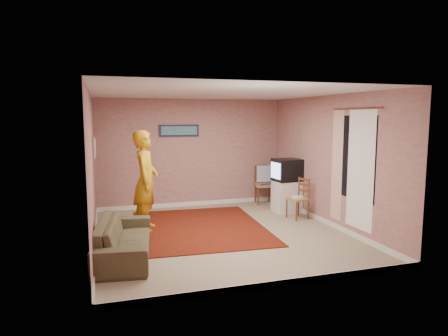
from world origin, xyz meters
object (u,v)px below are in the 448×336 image
object	(u,v)px
tv_cabinet	(287,196)
sofa	(124,238)
chair_a	(264,181)
crt_tv	(287,170)
chair_b	(298,194)
person	(146,181)

from	to	relation	value
tv_cabinet	sofa	world-z (taller)	tv_cabinet
sofa	chair_a	bearing A→B (deg)	-43.34
crt_tv	chair_a	world-z (taller)	crt_tv
chair_b	person	size ratio (longest dim) A/B	0.25
crt_tv	chair_b	world-z (taller)	crt_tv
chair_a	sofa	world-z (taller)	chair_a
tv_cabinet	chair_b	xyz separation A→B (m)	(-0.05, -0.64, 0.17)
chair_b	crt_tv	bearing A→B (deg)	165.30
crt_tv	sofa	bearing A→B (deg)	-156.10
tv_cabinet	sofa	xyz separation A→B (m)	(-3.75, -1.96, -0.07)
sofa	chair_b	bearing A→B (deg)	-62.75
tv_cabinet	crt_tv	bearing A→B (deg)	-176.23
chair_a	chair_b	size ratio (longest dim) A/B	1.08
tv_cabinet	chair_b	size ratio (longest dim) A/B	1.51
tv_cabinet	sofa	distance (m)	4.23
chair_a	person	world-z (taller)	person
tv_cabinet	crt_tv	world-z (taller)	crt_tv
crt_tv	person	xyz separation A→B (m)	(-3.24, -0.53, -0.01)
crt_tv	sofa	distance (m)	4.28
crt_tv	sofa	xyz separation A→B (m)	(-3.74, -1.96, -0.68)
person	crt_tv	bearing A→B (deg)	-65.46
chair_a	chair_b	bearing A→B (deg)	-76.91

